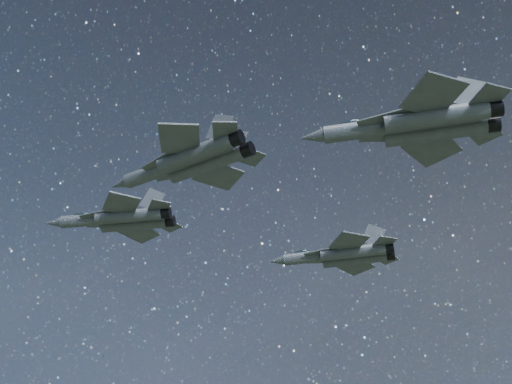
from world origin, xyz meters
The scene contains 4 objects.
jet_lead centered at (-13.92, -2.21, 147.83)m, with size 17.12×11.33×4.37m.
jet_left centered at (6.43, 19.14, 147.29)m, with size 17.93×12.11×4.52m.
jet_right centered at (2.96, -11.08, 144.51)m, with size 17.06×12.17×4.36m.
jet_slot centered at (23.56, -3.07, 146.25)m, with size 19.78×13.29×4.99m.
Camera 1 is at (31.92, -48.05, 108.93)m, focal length 42.00 mm.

